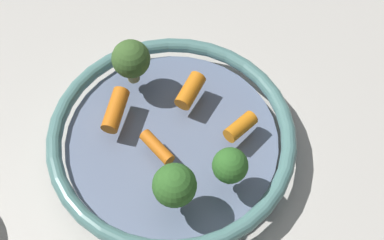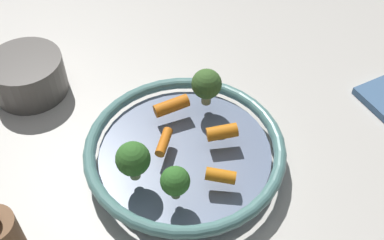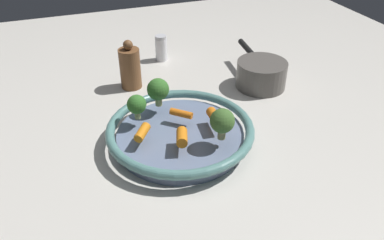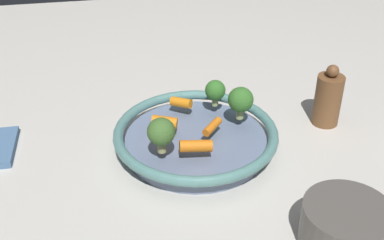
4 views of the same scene
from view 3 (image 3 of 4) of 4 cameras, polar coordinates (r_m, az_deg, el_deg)
ground_plane at (r=0.83m, az=-1.70°, el=-3.40°), size 1.87×1.87×0.00m
serving_bowl at (r=0.81m, az=-1.73°, el=-1.97°), size 0.31×0.31×0.05m
baby_carrot_right at (r=0.75m, az=-1.49°, el=-2.52°), size 0.04×0.05×0.02m
baby_carrot_center at (r=0.82m, az=-1.59°, el=0.97°), size 0.05×0.04×0.02m
baby_carrot_near_rim at (r=0.77m, az=-7.33°, el=-1.82°), size 0.04×0.05×0.02m
baby_carrot_back at (r=0.81m, az=3.40°, el=0.39°), size 0.03×0.06×0.02m
broccoli_floret_large at (r=0.81m, az=-8.14°, el=2.24°), size 0.04×0.04×0.05m
broccoli_floret_small at (r=0.85m, az=-5.02°, el=4.45°), size 0.05×0.05×0.06m
broccoli_floret_mid at (r=0.74m, az=4.47°, el=-0.21°), size 0.05×0.05×0.07m
salt_shaker at (r=1.18m, az=-4.54°, el=10.50°), size 0.04×0.04×0.08m
pepper_mill at (r=1.03m, az=-9.09°, el=7.63°), size 0.05×0.05×0.13m
saucepan at (r=1.04m, az=10.11°, el=6.70°), size 0.13×0.24×0.07m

